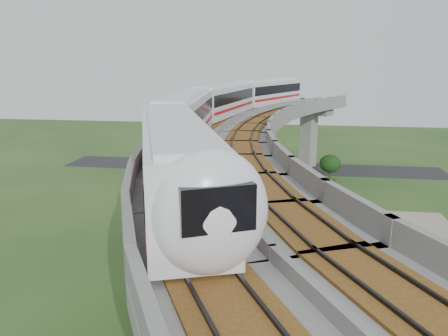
% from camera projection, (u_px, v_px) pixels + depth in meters
% --- Properties ---
extents(ground, '(160.00, 160.00, 0.00)m').
position_uv_depth(ground, '(221.00, 240.00, 41.29)').
color(ground, '#284A1D').
rests_on(ground, ground).
extents(dirt_lot, '(18.00, 26.00, 0.04)m').
position_uv_depth(dirt_lot, '(379.00, 259.00, 37.36)').
color(dirt_lot, gray).
rests_on(dirt_lot, ground).
extents(asphalt_road, '(60.00, 8.00, 0.03)m').
position_uv_depth(asphalt_road, '(250.00, 167.00, 70.11)').
color(asphalt_road, '#232326').
rests_on(asphalt_road, ground).
extents(viaduct, '(19.58, 73.98, 11.40)m').
position_uv_depth(viaduct, '(264.00, 147.00, 38.60)').
color(viaduct, '#99968E').
rests_on(viaduct, ground).
extents(metro_train, '(11.52, 61.30, 3.64)m').
position_uv_depth(metro_train, '(228.00, 108.00, 40.20)').
color(metro_train, white).
rests_on(metro_train, ground).
extents(fence, '(3.87, 38.73, 1.50)m').
position_uv_depth(fence, '(327.00, 239.00, 39.72)').
color(fence, '#2D382D').
rests_on(fence, ground).
extents(tree_0, '(2.99, 2.99, 3.78)m').
position_uv_depth(tree_0, '(330.00, 164.00, 61.27)').
color(tree_0, '#382314').
rests_on(tree_0, ground).
extents(tree_1, '(1.92, 1.92, 3.09)m').
position_uv_depth(tree_1, '(307.00, 181.00, 53.46)').
color(tree_1, '#382314').
rests_on(tree_1, ground).
extents(tree_2, '(2.49, 2.49, 3.27)m').
position_uv_depth(tree_2, '(295.00, 199.00, 46.43)').
color(tree_2, '#382314').
rests_on(tree_2, ground).
extents(tree_3, '(2.48, 2.48, 3.01)m').
position_uv_depth(tree_3, '(297.00, 224.00, 40.12)').
color(tree_3, '#382314').
rests_on(tree_3, ground).
extents(tree_4, '(1.82, 1.82, 2.44)m').
position_uv_depth(tree_4, '(293.00, 277.00, 30.70)').
color(tree_4, '#382314').
rests_on(tree_4, ground).
extents(car_white, '(2.63, 4.16, 1.32)m').
position_uv_depth(car_white, '(411.00, 317.00, 27.58)').
color(car_white, silver).
rests_on(car_white, dirt_lot).
extents(car_red, '(3.23, 2.55, 1.03)m').
position_uv_depth(car_red, '(447.00, 249.00, 38.03)').
color(car_red, '#9A1A0E').
rests_on(car_red, dirt_lot).
extents(car_dark, '(4.02, 2.82, 1.08)m').
position_uv_depth(car_dark, '(398.00, 229.00, 42.46)').
color(car_dark, black).
rests_on(car_dark, dirt_lot).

